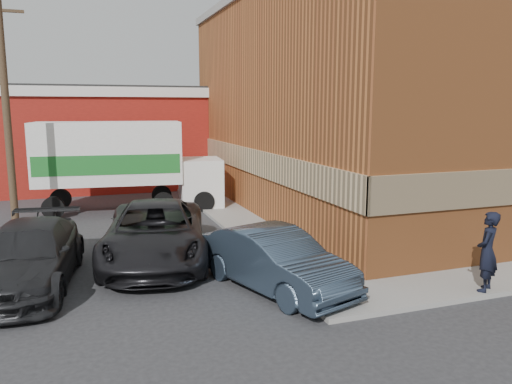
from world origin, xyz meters
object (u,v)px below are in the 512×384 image
object	(u,v)px
brick_building	(397,103)
suv_a	(155,233)
warehouse	(63,137)
box_truck	(127,160)
man	(487,252)
sedan	(275,260)
suv_b	(28,256)
utility_pole	(5,99)

from	to	relation	value
brick_building	suv_a	xyz separation A→B (m)	(-11.73, -5.18, -3.83)
warehouse	suv_a	distance (m)	16.53
warehouse	box_truck	xyz separation A→B (m)	(2.75, -8.40, -0.58)
man	sedan	xyz separation A→B (m)	(-4.62, 2.05, -0.33)
warehouse	man	size ratio (longest dim) A/B	8.44
brick_building	suv_b	distance (m)	16.74
suv_b	brick_building	bearing A→B (deg)	30.42
sedan	suv_a	size ratio (longest dim) A/B	0.74
suv_a	suv_b	size ratio (longest dim) A/B	1.14
man	suv_a	bearing A→B (deg)	-72.21
brick_building	warehouse	xyz separation A→B (m)	(-14.50, 11.00, -1.87)
brick_building	utility_pole	bearing A→B (deg)	179.98
man	suv_a	xyz separation A→B (m)	(-7.05, 5.37, -0.23)
warehouse	box_truck	world-z (taller)	warehouse
warehouse	suv_a	xyz separation A→B (m)	(2.77, -16.18, -1.95)
suv_a	suv_b	distance (m)	3.47
utility_pole	brick_building	bearing A→B (deg)	-0.02
box_truck	brick_building	bearing A→B (deg)	-6.23
box_truck	utility_pole	bearing A→B (deg)	-142.25
utility_pole	suv_b	xyz separation A→B (m)	(0.96, -6.24, -3.96)
sedan	suv_a	xyz separation A→B (m)	(-2.43, 3.32, 0.10)
brick_building	man	size ratio (longest dim) A/B	9.45
brick_building	suv_b	xyz separation A→B (m)	(-15.04, -6.24, -3.90)
utility_pole	suv_a	size ratio (longest dim) A/B	1.46
sedan	suv_a	distance (m)	4.12
man	suv_a	distance (m)	8.87
box_truck	sedan	bearing A→B (deg)	-71.28
utility_pole	suv_b	distance (m)	7.46
warehouse	suv_b	size ratio (longest dim) A/B	3.01
utility_pole	box_truck	distance (m)	5.58
suv_a	box_truck	bearing A→B (deg)	101.07
man	sedan	size ratio (longest dim) A/B	0.42
brick_building	suv_b	size ratio (longest dim) A/B	3.37
utility_pole	sedan	bearing A→B (deg)	-51.75
brick_building	warehouse	world-z (taller)	brick_building
man	brick_building	bearing A→B (deg)	-148.84
warehouse	utility_pole	world-z (taller)	utility_pole
suv_b	box_truck	world-z (taller)	box_truck
warehouse	suv_a	bearing A→B (deg)	-80.29
utility_pole	box_truck	world-z (taller)	utility_pole
suv_b	box_truck	xyz separation A→B (m)	(3.29, 8.84, 1.44)
utility_pole	suv_a	xyz separation A→B (m)	(4.27, -5.18, -3.89)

